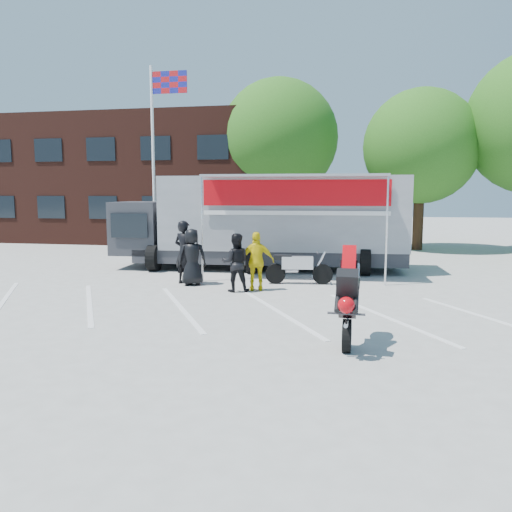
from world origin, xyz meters
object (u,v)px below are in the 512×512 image
(transporter_truck, at_px, (269,269))
(spectator_leather_c, at_px, (236,263))
(tree_mid, at_px, (421,147))
(parked_motorcycle, at_px, (299,284))
(flagpole, at_px, (158,138))
(tree_left, at_px, (279,139))
(stunt_bike_rider, at_px, (348,341))
(spectator_leather_b, at_px, (184,252))
(spectator_hivis, at_px, (257,261))
(spectator_leather_a, at_px, (192,257))

(transporter_truck, bearing_deg, spectator_leather_c, -96.34)
(tree_mid, xyz_separation_m, parked_motorcycle, (-4.71, -10.34, -4.94))
(flagpole, xyz_separation_m, tree_left, (4.24, 6.00, 0.51))
(stunt_bike_rider, bearing_deg, flagpole, 128.06)
(spectator_leather_b, relative_size, spectator_hivis, 1.16)
(stunt_bike_rider, bearing_deg, spectator_leather_a, 135.31)
(tree_left, relative_size, spectator_leather_c, 5.27)
(flagpole, relative_size, tree_left, 0.93)
(parked_motorcycle, distance_m, spectator_leather_c, 2.36)
(stunt_bike_rider, bearing_deg, parked_motorcycle, 106.86)
(tree_mid, distance_m, spectator_leather_b, 14.21)
(spectator_leather_a, bearing_deg, tree_mid, -143.11)
(spectator_leather_a, height_order, spectator_leather_b, spectator_leather_b)
(tree_left, xyz_separation_m, spectator_leather_c, (0.67, -12.83, -4.75))
(spectator_leather_b, bearing_deg, tree_mid, -105.66)
(transporter_truck, relative_size, spectator_hivis, 6.28)
(tree_mid, height_order, spectator_leather_a, tree_mid)
(flagpole, bearing_deg, tree_mid, 23.97)
(tree_left, distance_m, stunt_bike_rider, 18.32)
(tree_mid, height_order, spectator_leather_c, tree_mid)
(transporter_truck, bearing_deg, spectator_leather_a, -119.12)
(flagpole, height_order, spectator_leather_b, flagpole)
(flagpole, xyz_separation_m, spectator_hivis, (5.47, -6.58, -4.22))
(parked_motorcycle, height_order, spectator_leather_c, spectator_leather_c)
(stunt_bike_rider, xyz_separation_m, spectator_hivis, (-2.59, 4.45, 0.83))
(spectator_leather_b, xyz_separation_m, spectator_leather_c, (1.80, -0.88, -0.15))
(parked_motorcycle, height_order, spectator_leather_b, spectator_leather_b)
(transporter_truck, distance_m, parked_motorcycle, 3.12)
(transporter_truck, height_order, spectator_leather_c, transporter_truck)
(flagpole, relative_size, stunt_bike_rider, 4.02)
(transporter_truck, height_order, spectator_leather_a, spectator_leather_a)
(flagpole, bearing_deg, stunt_bike_rider, -53.84)
(flagpole, height_order, transporter_truck, flagpole)
(transporter_truck, bearing_deg, stunt_bike_rider, -74.20)
(tree_mid, xyz_separation_m, spectator_leather_b, (-8.13, -10.95, -3.98))
(spectator_hivis, bearing_deg, stunt_bike_rider, 106.94)
(transporter_truck, bearing_deg, spectator_leather_b, -124.05)
(spectator_leather_c, bearing_deg, transporter_truck, -105.14)
(tree_left, relative_size, parked_motorcycle, 4.15)
(parked_motorcycle, distance_m, spectator_leather_a, 3.33)
(tree_left, xyz_separation_m, spectator_leather_a, (-0.83, -12.11, -4.71))
(tree_mid, relative_size, parked_motorcycle, 3.69)
(tree_mid, distance_m, transporter_truck, 10.88)
(spectator_leather_c, bearing_deg, parked_motorcycle, -149.24)
(parked_motorcycle, height_order, stunt_bike_rider, stunt_bike_rider)
(stunt_bike_rider, xyz_separation_m, spectator_leather_c, (-3.15, 4.19, 0.82))
(parked_motorcycle, bearing_deg, spectator_leather_c, 126.07)
(parked_motorcycle, xyz_separation_m, spectator_leather_b, (-3.43, -0.62, 0.97))
(tree_left, relative_size, transporter_truck, 0.82)
(tree_left, height_order, parked_motorcycle, tree_left)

